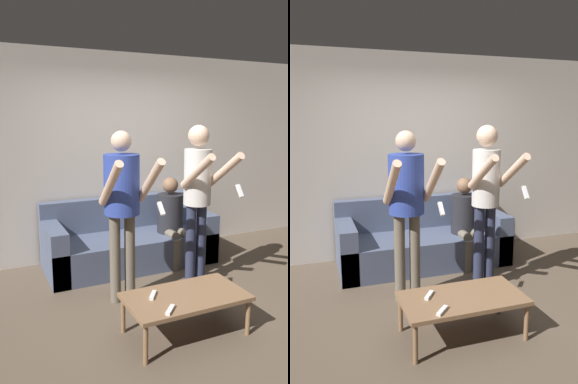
# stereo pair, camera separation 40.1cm
# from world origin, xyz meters

# --- Properties ---
(ground_plane) EXTENTS (14.00, 14.00, 0.00)m
(ground_plane) POSITION_xyz_m (0.00, 0.00, 0.00)
(ground_plane) COLOR brown
(wall_back) EXTENTS (6.40, 0.06, 2.70)m
(wall_back) POSITION_xyz_m (0.00, 1.81, 1.35)
(wall_back) COLOR beige
(wall_back) RESTS_ON ground_plane
(couch) EXTENTS (2.14, 0.86, 0.83)m
(couch) POSITION_xyz_m (-0.06, 1.36, 0.28)
(couch) COLOR #4C5670
(couch) RESTS_ON ground_plane
(person_standing_left) EXTENTS (0.47, 0.70, 1.74)m
(person_standing_left) POSITION_xyz_m (-0.49, 0.42, 1.11)
(person_standing_left) COLOR #6B6051
(person_standing_left) RESTS_ON ground_plane
(person_standing_right) EXTENTS (0.41, 0.70, 1.79)m
(person_standing_right) POSITION_xyz_m (0.38, 0.42, 1.11)
(person_standing_right) COLOR #282D47
(person_standing_right) RESTS_ON ground_plane
(person_seated) EXTENTS (0.34, 0.54, 1.12)m
(person_seated) POSITION_xyz_m (0.47, 1.17, 0.61)
(person_seated) COLOR #6B6051
(person_seated) RESTS_ON ground_plane
(coffee_table) EXTENTS (1.06, 0.56, 0.37)m
(coffee_table) POSITION_xyz_m (-0.22, -0.36, 0.33)
(coffee_table) COLOR #846042
(coffee_table) RESTS_ON ground_plane
(remote_near) EXTENTS (0.13, 0.13, 0.02)m
(remote_near) POSITION_xyz_m (-0.47, -0.56, 0.38)
(remote_near) COLOR white
(remote_near) RESTS_ON coffee_table
(remote_far) EXTENTS (0.12, 0.14, 0.02)m
(remote_far) POSITION_xyz_m (-0.49, -0.28, 0.38)
(remote_far) COLOR white
(remote_far) RESTS_ON coffee_table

